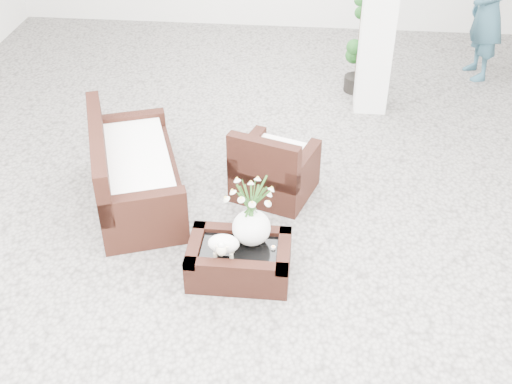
# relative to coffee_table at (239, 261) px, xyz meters

# --- Properties ---
(ground) EXTENTS (11.00, 11.00, 0.00)m
(ground) POSITION_rel_coffee_table_xyz_m (0.11, 0.53, -0.16)
(ground) COLOR gray
(ground) RESTS_ON ground
(coffee_table) EXTENTS (0.90, 0.60, 0.31)m
(coffee_table) POSITION_rel_coffee_table_xyz_m (0.00, 0.00, 0.00)
(coffee_table) COLOR #32160E
(coffee_table) RESTS_ON ground
(sheep_figurine) EXTENTS (0.28, 0.23, 0.21)m
(sheep_figurine) POSITION_rel_coffee_table_xyz_m (-0.12, -0.10, 0.26)
(sheep_figurine) COLOR white
(sheep_figurine) RESTS_ON coffee_table
(planter_narcissus) EXTENTS (0.44, 0.44, 0.80)m
(planter_narcissus) POSITION_rel_coffee_table_xyz_m (0.10, 0.10, 0.56)
(planter_narcissus) COLOR white
(planter_narcissus) RESTS_ON coffee_table
(tealight) EXTENTS (0.04, 0.04, 0.03)m
(tealight) POSITION_rel_coffee_table_xyz_m (0.30, 0.02, 0.17)
(tealight) COLOR white
(tealight) RESTS_ON coffee_table
(armchair) EXTENTS (0.95, 0.93, 0.81)m
(armchair) POSITION_rel_coffee_table_xyz_m (0.22, 1.30, 0.25)
(armchair) COLOR #32160E
(armchair) RESTS_ON ground
(loveseat) EXTENTS (1.32, 1.85, 0.89)m
(loveseat) POSITION_rel_coffee_table_xyz_m (-1.18, 1.03, 0.29)
(loveseat) COLOR #32160E
(loveseat) RESTS_ON ground
(topiary) EXTENTS (0.35, 0.35, 1.31)m
(topiary) POSITION_rel_coffee_table_xyz_m (1.14, 3.78, 0.50)
(topiary) COLOR #164215
(topiary) RESTS_ON ground
(shopper) EXTENTS (0.60, 0.79, 1.93)m
(shopper) POSITION_rel_coffee_table_xyz_m (2.86, 4.43, 0.81)
(shopper) COLOR #2A4F5F
(shopper) RESTS_ON ground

